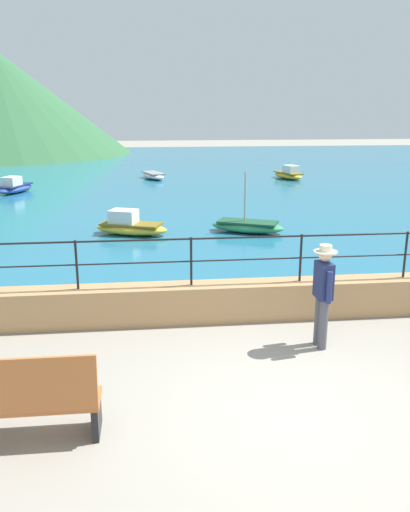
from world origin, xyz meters
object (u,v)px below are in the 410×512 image
object	(u,v)px
boat_0	(15,187)
boat_5	(130,226)
bench_main	(26,399)
boat_2	(248,226)
boat_6	(289,174)
person_walking	(323,291)
boat_4	(153,175)

from	to	relation	value
boat_0	boat_5	size ratio (longest dim) A/B	1.00
bench_main	boat_2	world-z (taller)	boat_2
boat_6	bench_main	bearing A→B (deg)	-112.23
boat_2	boat_0	bearing A→B (deg)	135.30
person_walking	bench_main	bearing A→B (deg)	-153.44
boat_2	boat_6	size ratio (longest dim) A/B	1.00
bench_main	boat_2	distance (m)	11.22
bench_main	boat_0	bearing A→B (deg)	103.41
person_walking	boat_4	xyz separation A→B (m)	(-2.43, 21.42, -0.72)
boat_4	boat_5	world-z (taller)	boat_5
boat_0	boat_6	size ratio (longest dim) A/B	1.00
boat_2	boat_5	xyz separation A→B (m)	(-3.67, 0.13, 0.07)
person_walking	boat_6	world-z (taller)	person_walking
person_walking	boat_2	size ratio (longest dim) A/B	0.71
boat_0	boat_4	size ratio (longest dim) A/B	1.00
boat_0	boat_6	distance (m)	14.30
boat_5	boat_6	xyz separation A→B (m)	(8.37, 12.37, 0.00)
bench_main	boat_4	distance (m)	23.63
boat_5	boat_6	size ratio (longest dim) A/B	1.00
boat_2	boat_6	xyz separation A→B (m)	(4.70, 12.50, 0.07)
boat_5	boat_2	bearing A→B (deg)	-1.98
bench_main	boat_4	bearing A→B (deg)	85.52
boat_2	boat_5	world-z (taller)	boat_2
boat_0	boat_4	xyz separation A→B (m)	(6.45, 4.22, -0.07)
boat_5	boat_6	bearing A→B (deg)	55.92
person_walking	boat_4	size ratio (longest dim) A/B	0.71
person_walking	boat_0	distance (m)	19.37
bench_main	person_walking	size ratio (longest dim) A/B	0.97
bench_main	boat_4	xyz separation A→B (m)	(1.84, 23.56, -0.30)
boat_5	bench_main	bearing A→B (deg)	-95.07
boat_0	boat_6	bearing A→B (deg)	13.72
bench_main	boat_0	size ratio (longest dim) A/B	0.69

